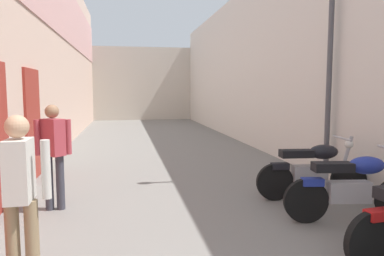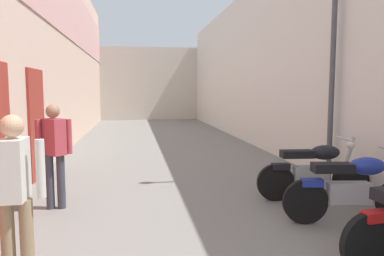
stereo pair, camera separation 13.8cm
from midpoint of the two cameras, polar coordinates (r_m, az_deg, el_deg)
name	(u,v)px [view 2 (the right image)]	position (r m, az deg, el deg)	size (l,w,h in m)	color
ground_plane	(172,161)	(9.28, -2.74, -5.16)	(38.22, 38.22, 0.00)	slate
building_left	(56,46)	(11.25, -20.09, 11.92)	(0.45, 22.22, 6.01)	beige
building_right	(264,65)	(11.80, 11.38, 9.63)	(0.45, 22.22, 5.14)	beige
building_far_end	(149,84)	(23.19, -6.57, 6.81)	(8.77, 2.00, 4.33)	beige
motorcycle_fourth	(353,187)	(5.40, 24.45, -8.33)	(1.84, 0.58, 1.04)	black
motorcycle_fifth	(314,170)	(6.30, 19.06, -6.13)	(1.85, 0.58, 1.04)	black
pedestrian_mid_alley	(15,189)	(3.58, -24.80, -8.59)	(0.52, 0.34, 1.57)	#8C7251
pedestrian_further_down	(54,148)	(5.81, -19.99, -2.99)	(0.52, 0.38, 1.57)	#383842
street_lamp	(329,32)	(7.42, 21.08, 13.78)	(0.79, 0.18, 4.89)	#47474C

